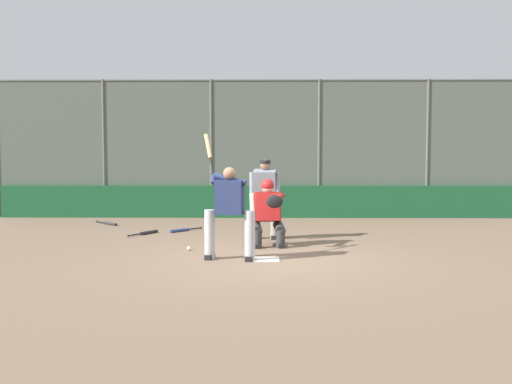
{
  "coord_description": "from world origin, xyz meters",
  "views": [
    {
      "loc": [
        0.05,
        9.78,
        1.82
      ],
      "look_at": [
        0.18,
        -1.0,
        1.05
      ],
      "focal_mm": 42.0,
      "sensor_mm": 36.0,
      "label": 1
    }
  ],
  "objects_px": {
    "batter_at_plate": "(229,210)",
    "baseball_loose": "(189,248)",
    "umpire_home": "(265,197)",
    "spare_bat_near_backstop": "(147,233)",
    "spare_bat_third_base_side": "(109,223)",
    "catcher_behind_plate": "(268,212)",
    "fielding_glove_on_dirt": "(251,224)",
    "spare_bat_by_padding": "(182,230)"
  },
  "relations": [
    {
      "from": "umpire_home",
      "to": "fielding_glove_on_dirt",
      "type": "xyz_separation_m",
      "value": [
        0.33,
        -2.05,
        -0.81
      ]
    },
    {
      "from": "umpire_home",
      "to": "baseball_loose",
      "type": "bearing_deg",
      "value": 52.66
    },
    {
      "from": "catcher_behind_plate",
      "to": "spare_bat_near_backstop",
      "type": "bearing_deg",
      "value": -36.86
    },
    {
      "from": "spare_bat_third_base_side",
      "to": "fielding_glove_on_dirt",
      "type": "xyz_separation_m",
      "value": [
        -3.45,
        0.22,
        0.02
      ]
    },
    {
      "from": "batter_at_plate",
      "to": "baseball_loose",
      "type": "bearing_deg",
      "value": -37.34
    },
    {
      "from": "catcher_behind_plate",
      "to": "spare_bat_third_base_side",
      "type": "xyz_separation_m",
      "value": [
        3.82,
        -3.15,
        -0.62
      ]
    },
    {
      "from": "batter_at_plate",
      "to": "spare_bat_near_backstop",
      "type": "xyz_separation_m",
      "value": [
        1.94,
        -2.94,
        -0.8
      ]
    },
    {
      "from": "spare_bat_near_backstop",
      "to": "baseball_loose",
      "type": "xyz_separation_m",
      "value": [
        -1.16,
        2.05,
        0.0
      ]
    },
    {
      "from": "batter_at_plate",
      "to": "baseball_loose",
      "type": "height_order",
      "value": "batter_at_plate"
    },
    {
      "from": "batter_at_plate",
      "to": "spare_bat_near_backstop",
      "type": "relative_size",
      "value": 2.67
    },
    {
      "from": "spare_bat_near_backstop",
      "to": "spare_bat_third_base_side",
      "type": "xyz_separation_m",
      "value": [
        1.23,
        -1.6,
        0.0
      ]
    },
    {
      "from": "catcher_behind_plate",
      "to": "baseball_loose",
      "type": "distance_m",
      "value": 1.63
    },
    {
      "from": "spare_bat_third_base_side",
      "to": "baseball_loose",
      "type": "distance_m",
      "value": 4.36
    },
    {
      "from": "batter_at_plate",
      "to": "spare_bat_third_base_side",
      "type": "height_order",
      "value": "batter_at_plate"
    },
    {
      "from": "umpire_home",
      "to": "spare_bat_near_backstop",
      "type": "bearing_deg",
      "value": -7.17
    },
    {
      "from": "spare_bat_third_base_side",
      "to": "fielding_glove_on_dirt",
      "type": "distance_m",
      "value": 3.45
    },
    {
      "from": "spare_bat_near_backstop",
      "to": "baseball_loose",
      "type": "height_order",
      "value": "baseball_loose"
    },
    {
      "from": "fielding_glove_on_dirt",
      "to": "baseball_loose",
      "type": "height_order",
      "value": "fielding_glove_on_dirt"
    },
    {
      "from": "spare_bat_by_padding",
      "to": "fielding_glove_on_dirt",
      "type": "relative_size",
      "value": 2.18
    },
    {
      "from": "spare_bat_near_backstop",
      "to": "fielding_glove_on_dirt",
      "type": "height_order",
      "value": "fielding_glove_on_dirt"
    },
    {
      "from": "spare_bat_third_base_side",
      "to": "fielding_glove_on_dirt",
      "type": "relative_size",
      "value": 2.22
    },
    {
      "from": "spare_bat_third_base_side",
      "to": "spare_bat_by_padding",
      "type": "bearing_deg",
      "value": 12.29
    },
    {
      "from": "spare_bat_by_padding",
      "to": "spare_bat_third_base_side",
      "type": "xyz_separation_m",
      "value": [
        1.93,
        -1.17,
        0.0
      ]
    },
    {
      "from": "batter_at_plate",
      "to": "spare_bat_by_padding",
      "type": "relative_size",
      "value": 3.13
    },
    {
      "from": "spare_bat_by_padding",
      "to": "spare_bat_near_backstop",
      "type": "bearing_deg",
      "value": -14.11
    },
    {
      "from": "umpire_home",
      "to": "baseball_loose",
      "type": "xyz_separation_m",
      "value": [
        1.38,
        1.38,
        -0.82
      ]
    },
    {
      "from": "baseball_loose",
      "to": "batter_at_plate",
      "type": "bearing_deg",
      "value": 131.25
    },
    {
      "from": "spare_bat_near_backstop",
      "to": "fielding_glove_on_dirt",
      "type": "xyz_separation_m",
      "value": [
        -2.21,
        -1.38,
        0.02
      ]
    },
    {
      "from": "catcher_behind_plate",
      "to": "fielding_glove_on_dirt",
      "type": "height_order",
      "value": "catcher_behind_plate"
    },
    {
      "from": "catcher_behind_plate",
      "to": "fielding_glove_on_dirt",
      "type": "relative_size",
      "value": 4.13
    },
    {
      "from": "catcher_behind_plate",
      "to": "spare_bat_by_padding",
      "type": "relative_size",
      "value": 1.9
    },
    {
      "from": "batter_at_plate",
      "to": "baseball_loose",
      "type": "relative_size",
      "value": 28.2
    },
    {
      "from": "umpire_home",
      "to": "spare_bat_third_base_side",
      "type": "relative_size",
      "value": 2.38
    },
    {
      "from": "umpire_home",
      "to": "spare_bat_by_padding",
      "type": "height_order",
      "value": "umpire_home"
    },
    {
      "from": "catcher_behind_plate",
      "to": "spare_bat_third_base_side",
      "type": "relative_size",
      "value": 1.86
    },
    {
      "from": "umpire_home",
      "to": "spare_bat_third_base_side",
      "type": "distance_m",
      "value": 4.48
    },
    {
      "from": "spare_bat_third_base_side",
      "to": "baseball_loose",
      "type": "xyz_separation_m",
      "value": [
        -2.39,
        3.65,
        0.0
      ]
    },
    {
      "from": "batter_at_plate",
      "to": "fielding_glove_on_dirt",
      "type": "xyz_separation_m",
      "value": [
        -0.27,
        -4.32,
        -0.78
      ]
    },
    {
      "from": "batter_at_plate",
      "to": "spare_bat_third_base_side",
      "type": "relative_size",
      "value": 3.08
    },
    {
      "from": "spare_bat_by_padding",
      "to": "umpire_home",
      "type": "bearing_deg",
      "value": 103.68
    },
    {
      "from": "batter_at_plate",
      "to": "spare_bat_by_padding",
      "type": "bearing_deg",
      "value": -58.36
    },
    {
      "from": "catcher_behind_plate",
      "to": "fielding_glove_on_dirt",
      "type": "bearing_deg",
      "value": -88.57
    }
  ]
}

